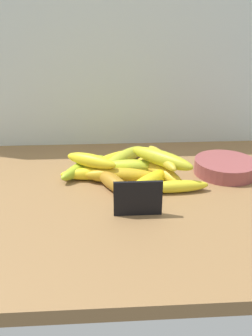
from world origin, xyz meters
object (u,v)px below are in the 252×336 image
at_px(banana_0, 150,182).
at_px(banana_3, 135,167).
at_px(banana_8, 112,182).
at_px(chalkboard_sign, 138,200).
at_px(banana_11, 161,158).
at_px(banana_2, 125,157).
at_px(banana_12, 161,158).
at_px(banana_1, 95,173).
at_px(banana_6, 176,187).
at_px(banana_13, 91,161).
at_px(banana_5, 121,176).
at_px(banana_7, 112,160).
at_px(banana_10, 158,171).
at_px(banana_9, 107,166).
at_px(fruit_bowl, 225,167).
at_px(banana_4, 84,167).

relative_size(banana_0, banana_3, 1.08).
distance_m(banana_0, banana_8, 0.10).
bearing_deg(banana_0, chalkboard_sign, -108.89).
bearing_deg(banana_11, banana_2, 133.25).
bearing_deg(banana_11, banana_3, 159.00).
bearing_deg(banana_12, banana_1, 176.56).
height_order(banana_6, banana_13, banana_13).
relative_size(banana_5, banana_7, 1.05).
relative_size(banana_5, banana_10, 1.00).
bearing_deg(banana_5, banana_9, 114.76).
relative_size(chalkboard_sign, banana_7, 0.59).
bearing_deg(chalkboard_sign, banana_2, 92.11).
distance_m(banana_3, banana_8, 0.12).
relative_size(banana_9, banana_13, 1.19).
relative_size(fruit_bowl, banana_5, 0.90).
bearing_deg(banana_1, banana_8, -53.91).
bearing_deg(banana_11, banana_8, -154.43).
height_order(banana_1, banana_12, banana_12).
bearing_deg(banana_0, banana_5, 150.29).
xyz_separation_m(fruit_bowl, banana_8, (-0.33, -0.08, 0.00)).
distance_m(banana_3, banana_13, 0.13).
bearing_deg(banana_9, banana_8, -83.94).
distance_m(chalkboard_sign, banana_13, 0.23).
distance_m(banana_4, banana_5, 0.12).
height_order(banana_0, banana_10, same).
height_order(fruit_bowl, banana_10, banana_10).
bearing_deg(banana_12, banana_4, 166.39).
height_order(fruit_bowl, banana_11, banana_11).
height_order(chalkboard_sign, banana_11, chalkboard_sign).
height_order(banana_1, banana_10, banana_10).
height_order(banana_1, banana_6, banana_1).
bearing_deg(banana_9, banana_6, -39.47).
relative_size(banana_4, banana_5, 0.96).
distance_m(banana_10, banana_12, 0.04).
height_order(banana_8, banana_13, banana_13).
relative_size(chalkboard_sign, banana_8, 0.68).
distance_m(banana_1, banana_2, 0.14).
bearing_deg(banana_8, banana_0, -4.13).
distance_m(banana_0, banana_1, 0.16).
relative_size(fruit_bowl, banana_4, 0.94).
height_order(banana_2, banana_11, banana_11).
bearing_deg(banana_7, banana_4, -147.51).
bearing_deg(banana_13, banana_9, 47.53).
height_order(banana_9, banana_12, banana_12).
bearing_deg(banana_12, banana_6, -70.81).
height_order(chalkboard_sign, banana_12, same).
relative_size(banana_8, banana_12, 0.80).
bearing_deg(fruit_bowl, banana_8, -166.37).
relative_size(chalkboard_sign, banana_3, 0.60).
bearing_deg(banana_11, banana_1, -178.52).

